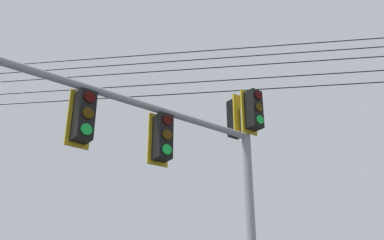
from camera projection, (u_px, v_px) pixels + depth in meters
name	position (u px, v px, depth m)	size (l,w,h in m)	color
signal_mast_assembly	(205.00, 163.00, 8.87)	(5.71, 2.22, 6.95)	gray
overhead_wire_span	(206.00, 70.00, 10.72)	(16.90, 9.25, 1.44)	black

